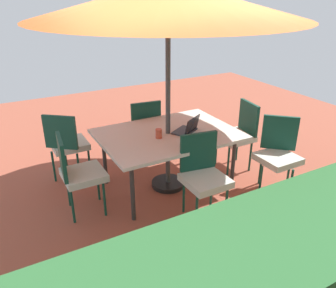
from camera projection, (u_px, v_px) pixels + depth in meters
ground_plane at (168, 186)px, 4.69m from camera, size 10.00×10.00×0.02m
hedge_row at (332, 271)px, 2.48m from camera, size 6.30×0.80×1.19m
dining_table at (168, 137)px, 4.39m from camera, size 1.71×1.23×0.77m
patio_umbrella at (168, 1)px, 3.73m from camera, size 3.09×3.09×2.52m
chair_northwest at (278, 152)px, 4.36m from camera, size 0.59×0.59×0.98m
chair_north at (203, 173)px, 3.87m from camera, size 0.48×0.49×0.98m
chair_west at (238, 132)px, 4.95m from camera, size 0.49×0.48×0.98m
chair_south at (143, 127)px, 5.13m from camera, size 0.48×0.49×0.98m
chair_southeast at (67, 142)px, 4.64m from camera, size 0.58×0.58×0.98m
chair_east at (78, 171)px, 3.92m from camera, size 0.48×0.47×0.98m
laptop at (187, 129)px, 4.37m from camera, size 0.40×0.37×0.21m
cup at (159, 134)px, 4.20m from camera, size 0.08×0.08×0.11m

